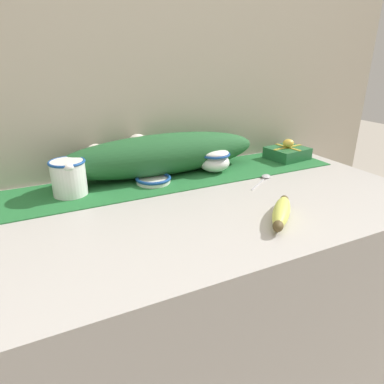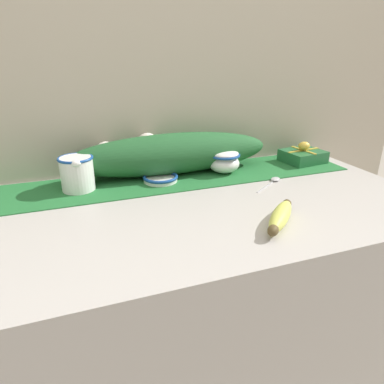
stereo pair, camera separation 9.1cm
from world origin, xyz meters
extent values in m
cube|color=#B7B2AD|center=(0.00, 0.00, 0.45)|extent=(1.33, 0.69, 0.91)
cube|color=#B7AD99|center=(0.00, 0.37, 1.20)|extent=(2.13, 0.04, 2.40)
cube|color=#236B33|center=(0.00, 0.21, 0.91)|extent=(1.22, 0.24, 0.00)
cylinder|color=white|center=(-0.32, 0.21, 0.96)|extent=(0.10, 0.10, 0.10)
torus|color=#194793|center=(-0.32, 0.21, 1.01)|extent=(0.10, 0.10, 0.01)
torus|color=white|center=(-0.32, 0.27, 0.97)|extent=(0.05, 0.01, 0.05)
ellipsoid|color=white|center=(-0.32, 0.17, 1.01)|extent=(0.03, 0.02, 0.02)
ellipsoid|color=white|center=(0.17, 0.21, 0.94)|extent=(0.11, 0.11, 0.06)
torus|color=#194793|center=(0.17, 0.21, 0.97)|extent=(0.11, 0.11, 0.01)
ellipsoid|color=white|center=(0.17, 0.21, 0.98)|extent=(0.10, 0.10, 0.02)
sphere|color=#194793|center=(0.17, 0.21, 1.00)|extent=(0.02, 0.02, 0.02)
cylinder|color=white|center=(-0.06, 0.20, 0.92)|extent=(0.11, 0.11, 0.01)
torus|color=#194793|center=(-0.06, 0.20, 0.93)|extent=(0.12, 0.12, 0.01)
ellipsoid|color=#CCD156|center=(0.14, -0.19, 0.93)|extent=(0.16, 0.16, 0.04)
ellipsoid|color=brown|center=(0.08, -0.25, 0.93)|extent=(0.04, 0.04, 0.03)
ellipsoid|color=brown|center=(0.20, -0.13, 0.93)|extent=(0.04, 0.04, 0.02)
cube|color=#B7B7BC|center=(0.24, 0.04, 0.91)|extent=(0.10, 0.07, 0.00)
ellipsoid|color=#B7B7BC|center=(0.30, 0.08, 0.91)|extent=(0.05, 0.05, 0.01)
cube|color=#236638|center=(0.51, 0.22, 0.93)|extent=(0.16, 0.14, 0.04)
cube|color=gold|center=(0.51, 0.22, 0.96)|extent=(0.15, 0.03, 0.00)
cube|color=gold|center=(0.51, 0.22, 0.96)|extent=(0.03, 0.13, 0.00)
ellipsoid|color=gold|center=(0.51, 0.22, 0.97)|extent=(0.05, 0.04, 0.03)
ellipsoid|color=#235B2D|center=(0.00, 0.26, 0.98)|extent=(0.71, 0.15, 0.14)
sphere|color=silver|center=(-0.22, 0.29, 1.00)|extent=(0.08, 0.08, 0.08)
sphere|color=silver|center=(-0.08, 0.29, 1.02)|extent=(0.08, 0.08, 0.08)
sphere|color=silver|center=(0.07, 0.26, 1.00)|extent=(0.07, 0.07, 0.07)
sphere|color=silver|center=(0.22, 0.26, 1.00)|extent=(0.05, 0.05, 0.05)
camera|label=1|loc=(-0.41, -0.79, 1.30)|focal=32.00mm
camera|label=2|loc=(-0.32, -0.83, 1.30)|focal=32.00mm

